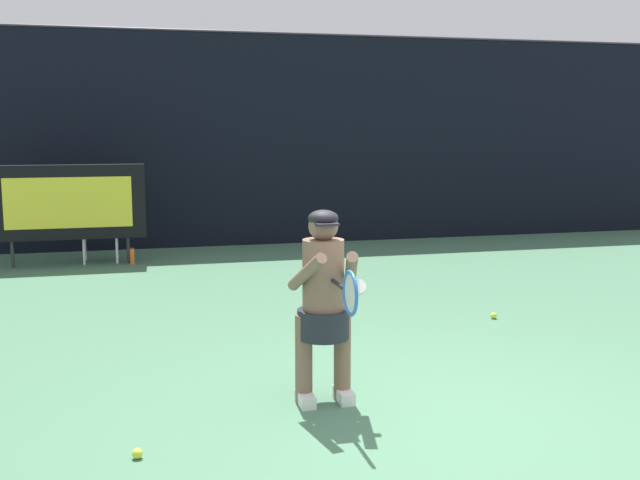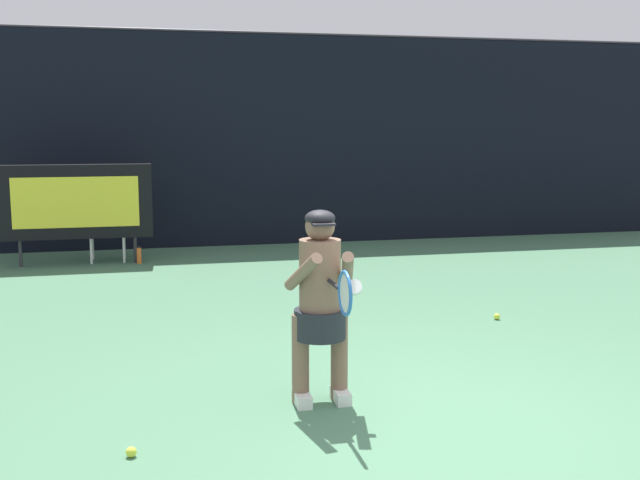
# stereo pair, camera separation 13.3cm
# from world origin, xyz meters

# --- Properties ---
(ground) EXTENTS (18.00, 22.00, 0.03)m
(ground) POSITION_xyz_m (0.00, -0.19, -0.01)
(ground) COLOR #467354
(backdrop_screen) EXTENTS (18.00, 0.12, 3.66)m
(backdrop_screen) POSITION_xyz_m (0.00, 8.50, 1.81)
(backdrop_screen) COLOR black
(backdrop_screen) RESTS_ON ground
(scoreboard) EXTENTS (2.20, 0.21, 1.50)m
(scoreboard) POSITION_xyz_m (-2.91, 7.11, 0.95)
(scoreboard) COLOR black
(scoreboard) RESTS_ON ground
(umpire_chair) EXTENTS (0.52, 0.44, 1.08)m
(umpire_chair) POSITION_xyz_m (-2.50, 7.40, 0.62)
(umpire_chair) COLOR white
(umpire_chair) RESTS_ON ground
(water_bottle) EXTENTS (0.07, 0.07, 0.27)m
(water_bottle) POSITION_xyz_m (-2.04, 7.00, 0.12)
(water_bottle) COLOR orange
(water_bottle) RESTS_ON ground
(tennis_player) EXTENTS (0.53, 0.61, 1.46)m
(tennis_player) POSITION_xyz_m (-0.70, 0.67, 0.79)
(tennis_player) COLOR white
(tennis_player) RESTS_ON ground
(tennis_racket) EXTENTS (0.03, 0.60, 0.31)m
(tennis_racket) POSITION_xyz_m (-0.67, 0.11, 0.96)
(tennis_racket) COLOR black
(tennis_ball_loose) EXTENTS (0.07, 0.07, 0.07)m
(tennis_ball_loose) POSITION_xyz_m (1.71, 2.64, 0.03)
(tennis_ball_loose) COLOR #CCDB3D
(tennis_ball_loose) RESTS_ON ground
(tennis_ball_spare) EXTENTS (0.07, 0.07, 0.07)m
(tennis_ball_spare) POSITION_xyz_m (-2.09, -0.03, 0.03)
(tennis_ball_spare) COLOR #CCDB3D
(tennis_ball_spare) RESTS_ON ground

